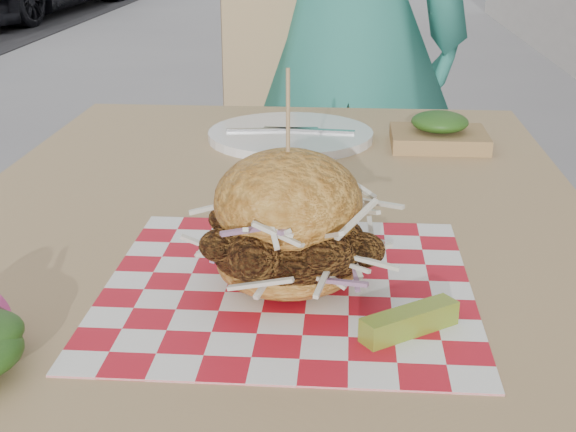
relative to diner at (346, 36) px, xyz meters
name	(u,v)px	position (x,y,z in m)	size (l,w,h in m)	color
diner	(346,36)	(0.00, 0.00, 0.00)	(0.60, 0.40, 1.65)	#2B7D6F
patio_table	(270,276)	(-0.08, -1.01, -0.16)	(0.80, 1.20, 0.75)	tan
patio_chair	(299,159)	(-0.10, -0.09, -0.27)	(0.50, 0.51, 0.95)	tan
paper_liner	(288,286)	(-0.05, -1.21, -0.08)	(0.36, 0.36, 0.00)	red
sandwich	(288,229)	(-0.05, -1.21, -0.02)	(0.19, 0.19, 0.21)	#C58937
pickle_spear	(410,321)	(0.07, -1.29, -0.06)	(0.10, 0.02, 0.02)	olive
place_setting	(291,135)	(-0.08, -0.65, -0.07)	(0.27, 0.27, 0.02)	white
kraft_tray	(439,132)	(0.15, -0.67, -0.05)	(0.15, 0.12, 0.06)	#997545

